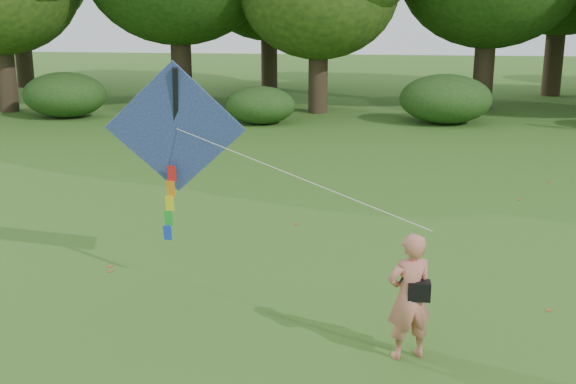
# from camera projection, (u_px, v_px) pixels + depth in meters

# --- Properties ---
(ground) EXTENTS (100.00, 100.00, 0.00)m
(ground) POSITION_uv_depth(u_px,v_px,m) (367.00, 326.00, 10.79)
(ground) COLOR #265114
(ground) RESTS_ON ground
(man_kite_flyer) EXTENTS (0.76, 0.64, 1.78)m
(man_kite_flyer) POSITION_uv_depth(u_px,v_px,m) (409.00, 297.00, 9.66)
(man_kite_flyer) COLOR #CB715F
(man_kite_flyer) RESTS_ON ground
(bystander_left) EXTENTS (1.02, 1.04, 1.69)m
(bystander_left) POSITION_uv_depth(u_px,v_px,m) (164.00, 94.00, 29.40)
(bystander_left) COLOR #22252D
(bystander_left) RESTS_ON ground
(crossbody_bag) EXTENTS (0.43, 0.20, 0.71)m
(crossbody_bag) POSITION_uv_depth(u_px,v_px,m) (419.00, 290.00, 9.58)
(crossbody_bag) COLOR black
(crossbody_bag) RESTS_ON ground
(flying_kite) EXTENTS (5.09, 2.68, 3.05)m
(flying_kite) POSITION_uv_depth(u_px,v_px,m) (176.00, 131.00, 11.71)
(flying_kite) COLOR #2537A1
(flying_kite) RESTS_ON ground
(shrub_band) EXTENTS (39.15, 3.22, 1.88)m
(shrub_band) POSITION_uv_depth(u_px,v_px,m) (347.00, 101.00, 27.52)
(shrub_band) COLOR #264919
(shrub_band) RESTS_ON ground
(fallen_leaves) EXTENTS (9.59, 12.70, 0.01)m
(fallen_leaves) POSITION_uv_depth(u_px,v_px,m) (400.00, 255.00, 13.72)
(fallen_leaves) COLOR brown
(fallen_leaves) RESTS_ON ground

